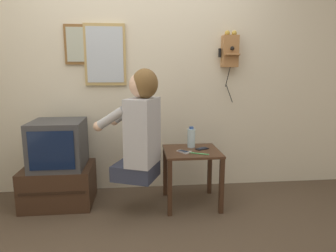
{
  "coord_description": "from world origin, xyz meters",
  "views": [
    {
      "loc": [
        -0.05,
        -2.13,
        1.3
      ],
      "look_at": [
        0.23,
        0.55,
        0.79
      ],
      "focal_mm": 32.0,
      "sensor_mm": 36.0,
      "label": 1
    }
  ],
  "objects_px": {
    "wall_phone_antique": "(230,51)",
    "framed_picture": "(81,45)",
    "person": "(140,126)",
    "wall_mirror": "(105,55)",
    "cell_phone_spare": "(202,149)",
    "cell_phone_held": "(183,152)",
    "water_bottle": "(191,138)",
    "television": "(58,144)",
    "toothbrush": "(197,153)"
  },
  "relations": [
    {
      "from": "wall_phone_antique",
      "to": "framed_picture",
      "type": "xyz_separation_m",
      "value": [
        -1.53,
        0.04,
        0.05
      ]
    },
    {
      "from": "person",
      "to": "framed_picture",
      "type": "bearing_deg",
      "value": 66.32
    },
    {
      "from": "wall_mirror",
      "to": "cell_phone_spare",
      "type": "distance_m",
      "value": 1.37
    },
    {
      "from": "person",
      "to": "cell_phone_spare",
      "type": "xyz_separation_m",
      "value": [
        0.59,
        0.16,
        -0.26
      ]
    },
    {
      "from": "cell_phone_held",
      "to": "cell_phone_spare",
      "type": "relative_size",
      "value": 0.99
    },
    {
      "from": "person",
      "to": "water_bottle",
      "type": "bearing_deg",
      "value": -41.42
    },
    {
      "from": "television",
      "to": "cell_phone_spare",
      "type": "xyz_separation_m",
      "value": [
        1.37,
        -0.09,
        -0.06
      ]
    },
    {
      "from": "framed_picture",
      "to": "water_bottle",
      "type": "bearing_deg",
      "value": -17.85
    },
    {
      "from": "television",
      "to": "framed_picture",
      "type": "distance_m",
      "value": 1.02
    },
    {
      "from": "wall_mirror",
      "to": "person",
      "type": "bearing_deg",
      "value": -59.98
    },
    {
      "from": "wall_phone_antique",
      "to": "cell_phone_held",
      "type": "distance_m",
      "value": 1.2
    },
    {
      "from": "television",
      "to": "framed_picture",
      "type": "relative_size",
      "value": 1.24
    },
    {
      "from": "person",
      "to": "wall_mirror",
      "type": "distance_m",
      "value": 0.93
    },
    {
      "from": "person",
      "to": "cell_phone_spare",
      "type": "height_order",
      "value": "person"
    },
    {
      "from": "television",
      "to": "wall_mirror",
      "type": "distance_m",
      "value": 1.01
    },
    {
      "from": "wall_mirror",
      "to": "toothbrush",
      "type": "xyz_separation_m",
      "value": [
        0.86,
        -0.59,
        -0.9
      ]
    },
    {
      "from": "cell_phone_held",
      "to": "toothbrush",
      "type": "relative_size",
      "value": 0.78
    },
    {
      "from": "wall_mirror",
      "to": "wall_phone_antique",
      "type": "bearing_deg",
      "value": -1.83
    },
    {
      "from": "television",
      "to": "toothbrush",
      "type": "relative_size",
      "value": 2.82
    },
    {
      "from": "television",
      "to": "water_bottle",
      "type": "xyz_separation_m",
      "value": [
        1.28,
        -0.01,
        0.03
      ]
    },
    {
      "from": "wall_phone_antique",
      "to": "toothbrush",
      "type": "relative_size",
      "value": 4.29
    },
    {
      "from": "person",
      "to": "cell_phone_held",
      "type": "xyz_separation_m",
      "value": [
        0.4,
        0.07,
        -0.26
      ]
    },
    {
      "from": "framed_picture",
      "to": "cell_phone_spare",
      "type": "bearing_deg",
      "value": -20.46
    },
    {
      "from": "person",
      "to": "wall_phone_antique",
      "type": "distance_m",
      "value": 1.3
    },
    {
      "from": "television",
      "to": "wall_phone_antique",
      "type": "bearing_deg",
      "value": 9.73
    },
    {
      "from": "framed_picture",
      "to": "water_bottle",
      "type": "height_order",
      "value": "framed_picture"
    },
    {
      "from": "cell_phone_held",
      "to": "water_bottle",
      "type": "xyz_separation_m",
      "value": [
        0.11,
        0.18,
        0.09
      ]
    },
    {
      "from": "wall_phone_antique",
      "to": "wall_mirror",
      "type": "xyz_separation_m",
      "value": [
        -1.29,
        0.04,
        -0.05
      ]
    },
    {
      "from": "television",
      "to": "framed_picture",
      "type": "xyz_separation_m",
      "value": [
        0.2,
        0.34,
        0.94
      ]
    },
    {
      "from": "person",
      "to": "cell_phone_spare",
      "type": "distance_m",
      "value": 0.67
    },
    {
      "from": "person",
      "to": "toothbrush",
      "type": "xyz_separation_m",
      "value": [
        0.51,
        0.0,
        -0.26
      ]
    },
    {
      "from": "wall_phone_antique",
      "to": "water_bottle",
      "type": "height_order",
      "value": "wall_phone_antique"
    },
    {
      "from": "framed_picture",
      "to": "cell_phone_held",
      "type": "xyz_separation_m",
      "value": [
        0.97,
        -0.52,
        -1.0
      ]
    },
    {
      "from": "wall_mirror",
      "to": "cell_phone_held",
      "type": "bearing_deg",
      "value": -35.18
    },
    {
      "from": "wall_mirror",
      "to": "water_bottle",
      "type": "relative_size",
      "value": 2.98
    },
    {
      "from": "wall_phone_antique",
      "to": "toothbrush",
      "type": "bearing_deg",
      "value": -128.68
    },
    {
      "from": "person",
      "to": "television",
      "type": "relative_size",
      "value": 2.01
    },
    {
      "from": "television",
      "to": "toothbrush",
      "type": "distance_m",
      "value": 1.31
    },
    {
      "from": "person",
      "to": "cell_phone_held",
      "type": "distance_m",
      "value": 0.48
    },
    {
      "from": "wall_phone_antique",
      "to": "cell_phone_spare",
      "type": "bearing_deg",
      "value": -132.81
    },
    {
      "from": "wall_mirror",
      "to": "cell_phone_held",
      "type": "xyz_separation_m",
      "value": [
        0.74,
        -0.52,
        -0.9
      ]
    },
    {
      "from": "wall_phone_antique",
      "to": "cell_phone_spare",
      "type": "height_order",
      "value": "wall_phone_antique"
    },
    {
      "from": "person",
      "to": "framed_picture",
      "type": "distance_m",
      "value": 1.11
    },
    {
      "from": "television",
      "to": "cell_phone_held",
      "type": "bearing_deg",
      "value": -8.83
    },
    {
      "from": "water_bottle",
      "to": "toothbrush",
      "type": "distance_m",
      "value": 0.26
    },
    {
      "from": "television",
      "to": "water_bottle",
      "type": "bearing_deg",
      "value": -0.23
    },
    {
      "from": "wall_phone_antique",
      "to": "water_bottle",
      "type": "distance_m",
      "value": 1.02
    },
    {
      "from": "television",
      "to": "wall_mirror",
      "type": "xyz_separation_m",
      "value": [
        0.43,
        0.34,
        0.84
      ]
    },
    {
      "from": "television",
      "to": "wall_phone_antique",
      "type": "distance_m",
      "value": 1.97
    },
    {
      "from": "cell_phone_held",
      "to": "wall_mirror",
      "type": "bearing_deg",
      "value": 109.76
    }
  ]
}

